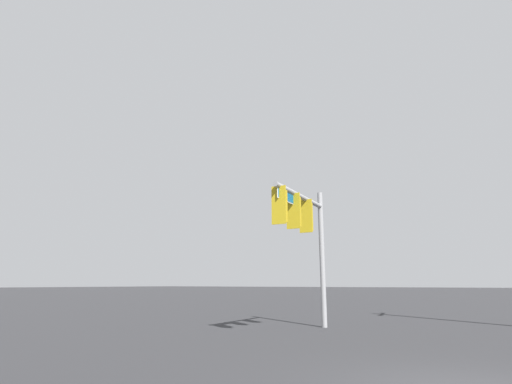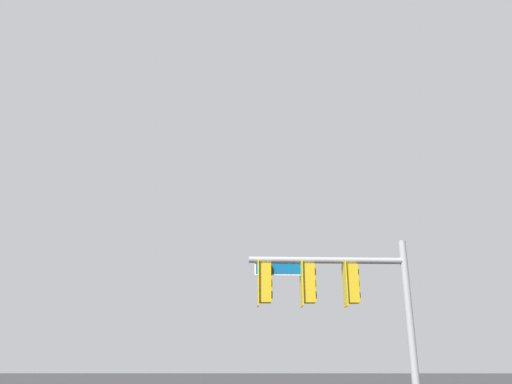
# 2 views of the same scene
# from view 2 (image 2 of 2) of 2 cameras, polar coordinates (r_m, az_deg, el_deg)

# --- Properties ---
(signal_pole_near) EXTENTS (4.64, 0.69, 5.54)m
(signal_pole_near) POSITION_cam_2_polar(r_m,az_deg,el_deg) (14.65, 9.44, -11.43)
(signal_pole_near) COLOR gray
(signal_pole_near) RESTS_ON ground_plane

